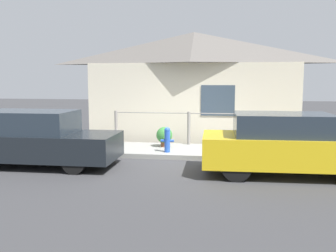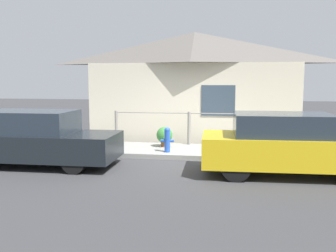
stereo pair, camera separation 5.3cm
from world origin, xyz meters
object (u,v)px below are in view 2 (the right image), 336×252
(potted_plant_near_hydrant, at_px, (165,136))
(car_right, at_px, (287,144))
(car_left, at_px, (33,139))
(fire_hydrant, at_px, (167,139))

(potted_plant_near_hydrant, bearing_deg, car_right, -37.05)
(car_left, distance_m, potted_plant_near_hydrant, 3.88)
(potted_plant_near_hydrant, bearing_deg, car_left, -140.58)
(fire_hydrant, bearing_deg, car_right, -27.97)
(fire_hydrant, bearing_deg, potted_plant_near_hydrant, 104.81)
(car_left, distance_m, car_right, 6.26)
(car_left, relative_size, fire_hydrant, 5.95)
(car_right, height_order, potted_plant_near_hydrant, car_right)
(car_left, xyz_separation_m, fire_hydrant, (3.22, 1.61, -0.18))
(car_right, bearing_deg, potted_plant_near_hydrant, 141.04)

